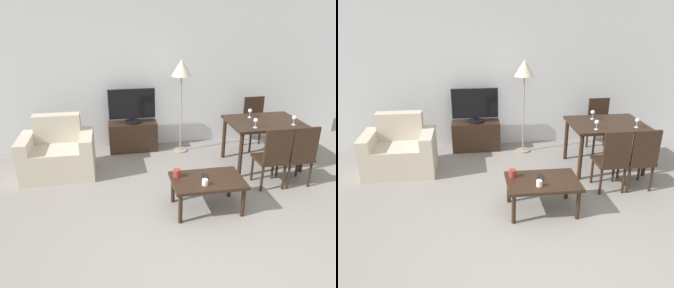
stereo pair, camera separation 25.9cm
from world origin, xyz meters
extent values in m
plane|color=gray|center=(0.00, 0.00, 0.00)|extent=(18.00, 18.00, 0.00)
cube|color=silver|center=(0.00, 3.30, 1.35)|extent=(7.07, 0.06, 2.70)
cube|color=beige|center=(-1.75, 2.28, 0.23)|extent=(0.69, 0.71, 0.45)
cube|color=beige|center=(-1.75, 2.54, 0.67)|extent=(0.69, 0.20, 0.43)
cube|color=beige|center=(-2.19, 2.28, 0.32)|extent=(0.18, 0.71, 0.63)
cube|color=beige|center=(-1.32, 2.28, 0.32)|extent=(0.18, 0.71, 0.63)
cube|color=black|center=(-0.57, 3.05, 0.26)|extent=(0.84, 0.37, 0.51)
cylinder|color=black|center=(-0.57, 3.05, 0.53)|extent=(0.28, 0.28, 0.03)
cylinder|color=black|center=(-0.57, 3.05, 0.57)|extent=(0.04, 0.04, 0.05)
cube|color=black|center=(-0.57, 3.05, 0.85)|extent=(0.80, 0.04, 0.51)
cube|color=black|center=(-0.57, 3.03, 0.85)|extent=(0.76, 0.01, 0.48)
cube|color=black|center=(0.17, 0.99, 0.40)|extent=(0.88, 0.57, 0.04)
cylinder|color=black|center=(-0.21, 0.76, 0.19)|extent=(0.05, 0.05, 0.38)
cylinder|color=black|center=(0.56, 0.76, 0.19)|extent=(0.05, 0.05, 0.38)
cylinder|color=black|center=(-0.21, 1.22, 0.19)|extent=(0.05, 0.05, 0.38)
cylinder|color=black|center=(0.56, 1.22, 0.19)|extent=(0.05, 0.05, 0.38)
cube|color=black|center=(1.40, 2.08, 0.72)|extent=(1.12, 0.85, 0.04)
cylinder|color=black|center=(0.90, 1.72, 0.35)|extent=(0.06, 0.06, 0.70)
cylinder|color=black|center=(1.90, 1.72, 0.35)|extent=(0.06, 0.06, 0.70)
cylinder|color=black|center=(0.90, 2.45, 0.35)|extent=(0.06, 0.06, 0.70)
cylinder|color=black|center=(1.90, 2.45, 0.35)|extent=(0.06, 0.06, 0.70)
cube|color=black|center=(1.20, 1.43, 0.40)|extent=(0.40, 0.40, 0.04)
cylinder|color=black|center=(1.04, 1.59, 0.19)|extent=(0.04, 0.04, 0.39)
cylinder|color=black|center=(1.36, 1.59, 0.19)|extent=(0.04, 0.04, 0.39)
cylinder|color=black|center=(1.04, 1.27, 0.19)|extent=(0.04, 0.04, 0.39)
cylinder|color=black|center=(1.36, 1.27, 0.19)|extent=(0.04, 0.04, 0.39)
cube|color=black|center=(1.20, 1.25, 0.66)|extent=(0.37, 0.04, 0.49)
cube|color=black|center=(1.60, 2.74, 0.40)|extent=(0.40, 0.40, 0.04)
cylinder|color=black|center=(1.43, 2.58, 0.19)|extent=(0.04, 0.04, 0.39)
cylinder|color=black|center=(1.76, 2.58, 0.19)|extent=(0.04, 0.04, 0.39)
cylinder|color=black|center=(1.43, 2.90, 0.19)|extent=(0.04, 0.04, 0.39)
cylinder|color=black|center=(1.76, 2.90, 0.19)|extent=(0.04, 0.04, 0.39)
cube|color=black|center=(1.60, 2.92, 0.66)|extent=(0.37, 0.04, 0.49)
cube|color=black|center=(1.60, 1.43, 0.40)|extent=(0.40, 0.40, 0.04)
cylinder|color=black|center=(1.43, 1.59, 0.19)|extent=(0.04, 0.04, 0.39)
cylinder|color=black|center=(1.76, 1.59, 0.19)|extent=(0.04, 0.04, 0.39)
cylinder|color=black|center=(1.43, 1.27, 0.19)|extent=(0.04, 0.04, 0.39)
cylinder|color=black|center=(1.76, 1.27, 0.19)|extent=(0.04, 0.04, 0.39)
cube|color=black|center=(1.60, 1.25, 0.66)|extent=(0.37, 0.04, 0.49)
cylinder|color=gray|center=(0.24, 2.85, 0.01)|extent=(0.24, 0.24, 0.02)
cylinder|color=gray|center=(0.24, 2.85, 0.68)|extent=(0.02, 0.02, 1.31)
cone|color=beige|center=(0.24, 2.85, 1.47)|extent=(0.33, 0.33, 0.27)
cube|color=black|center=(0.16, 1.05, 0.43)|extent=(0.04, 0.15, 0.02)
cylinder|color=white|center=(0.10, 0.85, 0.46)|extent=(0.07, 0.07, 0.07)
cylinder|color=maroon|center=(-0.18, 1.12, 0.47)|extent=(0.09, 0.09, 0.10)
cylinder|color=silver|center=(1.12, 1.81, 0.75)|extent=(0.06, 0.06, 0.01)
cylinder|color=silver|center=(1.12, 1.81, 0.78)|extent=(0.01, 0.01, 0.07)
sphere|color=silver|center=(1.12, 1.81, 0.85)|extent=(0.07, 0.07, 0.07)
cylinder|color=silver|center=(1.74, 1.83, 0.75)|extent=(0.06, 0.06, 0.01)
cylinder|color=silver|center=(1.74, 1.83, 0.78)|extent=(0.01, 0.01, 0.07)
sphere|color=silver|center=(1.74, 1.83, 0.85)|extent=(0.07, 0.07, 0.07)
cylinder|color=silver|center=(1.24, 2.28, 0.75)|extent=(0.06, 0.06, 0.01)
cylinder|color=silver|center=(1.24, 2.28, 0.78)|extent=(0.01, 0.01, 0.07)
sphere|color=silver|center=(1.24, 2.28, 0.85)|extent=(0.07, 0.07, 0.07)
camera|label=1|loc=(-0.93, -2.40, 2.33)|focal=35.00mm
camera|label=2|loc=(-0.68, -2.44, 2.33)|focal=35.00mm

